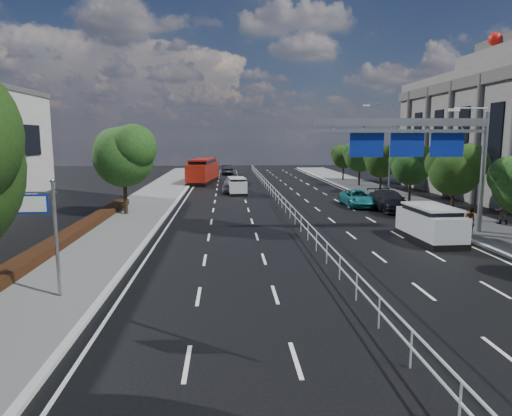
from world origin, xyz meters
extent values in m
plane|color=black|center=(0.00, 0.00, 0.00)|extent=(160.00, 160.00, 0.00)
cube|color=slate|center=(-11.50, 0.00, 0.07)|extent=(5.00, 140.00, 0.14)
cube|color=silver|center=(-9.00, 0.00, 0.07)|extent=(0.25, 140.00, 0.15)
cube|color=silver|center=(0.00, 22.50, 1.00)|extent=(0.05, 85.00, 0.05)
cube|color=silver|center=(0.00, 22.50, 0.55)|extent=(0.05, 85.00, 0.05)
cube|color=black|center=(-13.30, 5.00, 0.36)|extent=(1.00, 36.00, 0.44)
cylinder|color=gray|center=(-10.50, 0.00, 2.10)|extent=(0.12, 0.12, 4.20)
sphere|color=gray|center=(-10.50, 0.00, 4.25)|extent=(0.18, 0.18, 0.18)
cylinder|color=gray|center=(-11.05, 0.00, 3.85)|extent=(1.30, 0.07, 0.07)
cube|color=navy|center=(-11.35, 0.00, 3.45)|extent=(1.35, 0.06, 0.68)
cube|color=white|center=(-11.35, 0.04, 3.45)|extent=(1.20, 0.01, 0.54)
cube|color=white|center=(-11.35, -0.04, 3.45)|extent=(1.20, 0.01, 0.54)
cylinder|color=gray|center=(10.60, 10.00, 3.60)|extent=(0.28, 0.28, 7.20)
cube|color=gray|center=(5.60, 10.00, 6.60)|extent=(10.20, 0.25, 0.45)
cube|color=gray|center=(5.60, 10.00, 6.10)|extent=(10.20, 0.18, 0.18)
cylinder|color=gray|center=(9.60, 10.00, 7.40)|extent=(2.00, 0.10, 0.10)
cube|color=silver|center=(8.60, 10.00, 7.30)|extent=(0.60, 0.25, 0.15)
cube|color=navy|center=(8.40, 10.18, 5.30)|extent=(2.00, 0.08, 1.40)
cube|color=white|center=(8.40, 10.23, 5.30)|extent=(1.80, 0.02, 1.20)
cube|color=navy|center=(6.00, 10.18, 5.30)|extent=(2.00, 0.08, 1.40)
cube|color=white|center=(6.00, 10.23, 5.30)|extent=(1.80, 0.02, 1.20)
cube|color=navy|center=(3.60, 10.18, 5.30)|extent=(2.00, 0.08, 1.40)
cube|color=white|center=(3.60, 10.23, 5.30)|extent=(1.80, 0.02, 1.20)
cylinder|color=gray|center=(10.80, 26.00, 4.50)|extent=(0.16, 0.16, 9.00)
cylinder|color=gray|center=(9.60, 26.00, 8.80)|extent=(0.10, 2.40, 0.10)
cube|color=silver|center=(8.40, 26.00, 8.65)|extent=(0.60, 0.25, 0.15)
cube|color=#4C4947|center=(16.90, 22.00, 10.60)|extent=(0.40, 36.00, 1.00)
sphere|color=#B2140C|center=(17.80, 22.00, 13.80)|extent=(1.10, 1.10, 1.10)
cylinder|color=black|center=(-12.00, 18.00, 1.75)|extent=(0.28, 0.28, 3.50)
sphere|color=#123A12|center=(-12.00, 18.00, 4.34)|extent=(4.40, 4.40, 4.40)
sphere|color=#123A12|center=(-11.12, 17.34, 5.04)|extent=(3.30, 3.30, 3.30)
sphere|color=#123A12|center=(-12.77, 18.66, 4.90)|extent=(3.08, 3.08, 3.08)
sphere|color=#123A12|center=(10.64, 7.48, 3.64)|extent=(2.24, 2.24, 2.24)
cylinder|color=black|center=(11.20, 14.50, 1.40)|extent=(0.22, 0.22, 2.80)
sphere|color=#17340E|center=(11.20, 14.50, 3.47)|extent=(3.50, 3.50, 3.50)
sphere|color=#17340E|center=(11.90, 13.97, 4.03)|extent=(2.62, 2.62, 2.62)
sphere|color=#17340E|center=(10.59, 15.03, 3.92)|extent=(2.45, 2.45, 2.45)
cylinder|color=black|center=(11.20, 22.00, 1.35)|extent=(0.22, 0.22, 2.70)
sphere|color=#123A12|center=(11.20, 22.00, 3.35)|extent=(3.30, 3.30, 3.30)
sphere|color=#123A12|center=(11.86, 21.50, 3.89)|extent=(2.48, 2.48, 2.47)
sphere|color=#123A12|center=(10.62, 22.50, 3.78)|extent=(2.31, 2.31, 2.31)
cylinder|color=black|center=(11.20, 29.50, 1.32)|extent=(0.21, 0.21, 2.65)
sphere|color=#17340E|center=(11.20, 29.50, 3.29)|extent=(3.20, 3.20, 3.20)
sphere|color=#17340E|center=(11.84, 29.02, 3.82)|extent=(2.40, 2.40, 2.40)
sphere|color=#17340E|center=(10.64, 29.98, 3.71)|extent=(2.24, 2.24, 2.24)
cylinder|color=black|center=(11.20, 37.00, 1.43)|extent=(0.23, 0.23, 2.85)
sphere|color=#123A12|center=(11.20, 37.00, 3.53)|extent=(3.60, 3.60, 3.60)
sphere|color=#123A12|center=(11.92, 36.46, 4.10)|extent=(2.70, 2.70, 2.70)
sphere|color=#123A12|center=(10.57, 37.54, 3.99)|extent=(2.52, 2.52, 2.52)
cylinder|color=black|center=(11.20, 44.50, 1.30)|extent=(0.21, 0.21, 2.60)
sphere|color=#17340E|center=(11.20, 44.50, 3.22)|extent=(3.10, 3.10, 3.10)
sphere|color=#17340E|center=(11.82, 44.03, 3.74)|extent=(2.32, 2.33, 2.32)
sphere|color=#17340E|center=(10.66, 44.97, 3.64)|extent=(2.17, 2.17, 2.17)
cube|color=black|center=(-3.48, 30.40, 0.14)|extent=(2.05, 4.11, 0.28)
cube|color=beige|center=(-3.48, 30.40, 0.83)|extent=(2.01, 4.03, 1.18)
cube|color=black|center=(-3.48, 30.40, 1.42)|extent=(1.78, 2.93, 0.52)
cube|color=beige|center=(-3.48, 30.40, 1.68)|extent=(1.87, 3.17, 0.10)
cylinder|color=black|center=(-4.07, 29.05, 0.29)|extent=(0.30, 0.60, 0.59)
cylinder|color=black|center=(-2.66, 29.17, 0.29)|extent=(0.30, 0.60, 0.59)
cylinder|color=black|center=(-4.29, 31.62, 0.29)|extent=(0.30, 0.60, 0.59)
cylinder|color=black|center=(-2.88, 31.74, 0.29)|extent=(0.30, 0.60, 0.59)
cube|color=black|center=(-7.50, 42.76, 0.15)|extent=(3.89, 10.61, 0.31)
cube|color=maroon|center=(-7.50, 42.76, 1.49)|extent=(3.81, 10.40, 2.11)
cube|color=black|center=(-7.50, 42.76, 2.54)|extent=(3.22, 7.56, 0.93)
cube|color=maroon|center=(-7.50, 42.76, 3.00)|extent=(3.40, 8.17, 0.19)
cylinder|color=black|center=(-8.97, 39.58, 0.32)|extent=(0.36, 0.67, 0.64)
cylinder|color=black|center=(-6.96, 39.30, 0.32)|extent=(0.36, 0.67, 0.64)
cylinder|color=black|center=(-8.04, 46.22, 0.32)|extent=(0.36, 0.67, 0.64)
cylinder|color=black|center=(-6.03, 45.94, 0.32)|extent=(0.36, 0.67, 0.64)
imported|color=#9D9EA4|center=(-3.89, 32.17, 0.84)|extent=(2.31, 5.05, 1.68)
imported|color=black|center=(-4.38, 56.07, 0.78)|extent=(1.84, 4.80, 1.56)
cube|color=black|center=(6.76, 8.20, 0.16)|extent=(2.24, 4.90, 0.33)
cube|color=#B8B9C0|center=(6.76, 8.20, 0.96)|extent=(2.19, 4.80, 1.36)
cube|color=black|center=(6.76, 8.20, 1.64)|extent=(1.98, 3.47, 0.60)
cube|color=#B8B9C0|center=(6.76, 8.20, 1.94)|extent=(2.07, 3.76, 0.12)
cylinder|color=black|center=(5.98, 6.61, 0.34)|extent=(0.31, 0.69, 0.68)
cylinder|color=black|center=(7.66, 6.68, 0.34)|extent=(0.31, 0.69, 0.68)
cylinder|color=black|center=(5.86, 9.72, 0.34)|extent=(0.31, 0.69, 0.68)
cylinder|color=black|center=(7.54, 9.79, 0.34)|extent=(0.31, 0.69, 0.68)
imported|color=#1A7276|center=(6.50, 21.30, 0.69)|extent=(2.35, 5.00, 1.38)
imported|color=black|center=(8.30, 19.00, 0.79)|extent=(2.28, 5.45, 1.57)
imported|color=gray|center=(9.62, 9.27, 0.92)|extent=(0.59, 0.41, 1.56)
imported|color=gray|center=(13.40, 12.27, 1.01)|extent=(0.99, 0.86, 1.74)
camera|label=1|loc=(-4.56, -15.99, 5.70)|focal=32.00mm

